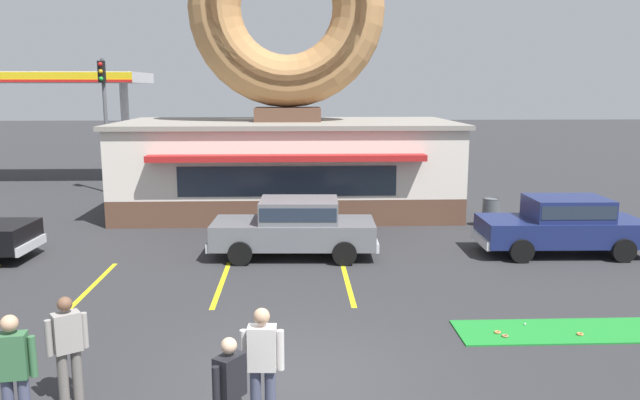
{
  "coord_description": "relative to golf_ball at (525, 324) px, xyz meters",
  "views": [
    {
      "loc": [
        -0.06,
        -9.3,
        4.59
      ],
      "look_at": [
        0.52,
        5.0,
        2.0
      ],
      "focal_mm": 35.0,
      "sensor_mm": 36.0,
      "label": 1
    }
  ],
  "objects": [
    {
      "name": "mini_donut_mid_left",
      "position": [
        0.85,
        -0.53,
        -0.0
      ],
      "size": [
        0.13,
        0.13,
        0.04
      ],
      "primitive_type": "torus",
      "color": "#D17F47",
      "rests_on": "putting_mat"
    },
    {
      "name": "ground_plane",
      "position": [
        -4.4,
        -2.04,
        -0.05
      ],
      "size": [
        160.0,
        160.0,
        0.0
      ],
      "primitive_type": "plane",
      "color": "#2D2D30"
    },
    {
      "name": "pedestrian_hooded_kid",
      "position": [
        -8.17,
        -3.54,
        0.89
      ],
      "size": [
        0.59,
        0.29,
        1.7
      ],
      "color": "#474C66",
      "rests_on": "ground"
    },
    {
      "name": "traffic_light_pole",
      "position": [
        -12.62,
        16.05,
        3.66
      ],
      "size": [
        0.28,
        0.47,
        5.8
      ],
      "color": "#595B60",
      "rests_on": "ground"
    },
    {
      "name": "donut_shop_building",
      "position": [
        -4.71,
        11.91,
        3.69
      ],
      "size": [
        12.3,
        6.75,
        10.96
      ],
      "color": "brown",
      "rests_on": "ground"
    },
    {
      "name": "parking_stripe_mid_left",
      "position": [
        -6.23,
        2.96,
        -0.05
      ],
      "size": [
        0.12,
        3.6,
        0.01
      ],
      "primitive_type": "cube",
      "color": "yellow",
      "rests_on": "ground"
    },
    {
      "name": "gas_station_canopy",
      "position": [
        -16.29,
        19.87,
        4.81
      ],
      "size": [
        9.0,
        4.46,
        5.3
      ],
      "color": "silver",
      "rests_on": "ground"
    },
    {
      "name": "trash_bin",
      "position": [
        2.05,
        8.74,
        0.45
      ],
      "size": [
        0.57,
        0.57,
        0.97
      ],
      "color": "#51565B",
      "rests_on": "ground"
    },
    {
      "name": "pedestrian_clipboard_woman",
      "position": [
        -7.79,
        -2.64,
        0.85
      ],
      "size": [
        0.51,
        0.41,
        1.62
      ],
      "color": "slate",
      "rests_on": "ground"
    },
    {
      "name": "parking_stripe_left",
      "position": [
        -9.23,
        2.96,
        -0.05
      ],
      "size": [
        0.12,
        3.6,
        0.01
      ],
      "primitive_type": "cube",
      "color": "yellow",
      "rests_on": "ground"
    },
    {
      "name": "mini_donut_mid_centre",
      "position": [
        -0.66,
        -0.38,
        -0.0
      ],
      "size": [
        0.13,
        0.13,
        0.04
      ],
      "primitive_type": "torus",
      "color": "#D17F47",
      "rests_on": "putting_mat"
    },
    {
      "name": "mini_donut_near_right",
      "position": [
        -0.58,
        -0.56,
        -0.0
      ],
      "size": [
        0.13,
        0.13,
        0.04
      ],
      "primitive_type": "torus",
      "color": "#A5724C",
      "rests_on": "putting_mat"
    },
    {
      "name": "putting_mat",
      "position": [
        0.89,
        -0.3,
        -0.04
      ],
      "size": [
        4.6,
        1.22,
        0.03
      ],
      "primitive_type": "cube",
      "color": "#1E842D",
      "rests_on": "ground"
    },
    {
      "name": "pedestrian_leather_jacket_man",
      "position": [
        -5.3,
        -4.03,
        0.8
      ],
      "size": [
        0.42,
        0.5,
        1.55
      ],
      "color": "slate",
      "rests_on": "ground"
    },
    {
      "name": "parking_stripe_centre",
      "position": [
        -3.23,
        2.96,
        -0.05
      ],
      "size": [
        0.12,
        3.6,
        0.01
      ],
      "primitive_type": "cube",
      "color": "yellow",
      "rests_on": "ground"
    },
    {
      "name": "golf_ball",
      "position": [
        0.0,
        0.0,
        0.0
      ],
      "size": [
        0.04,
        0.04,
        0.04
      ],
      "primitive_type": "sphere",
      "color": "white",
      "rests_on": "putting_mat"
    },
    {
      "name": "car_grey",
      "position": [
        -4.46,
        5.31,
        0.82
      ],
      "size": [
        4.62,
        2.11,
        1.6
      ],
      "color": "slate",
      "rests_on": "ground"
    },
    {
      "name": "pedestrian_blue_sweater_man",
      "position": [
        -4.92,
        -3.42,
        0.89
      ],
      "size": [
        0.6,
        0.26,
        1.7
      ],
      "color": "#474C66",
      "rests_on": "ground"
    },
    {
      "name": "car_navy",
      "position": [
        2.97,
        5.29,
        0.82
      ],
      "size": [
        4.6,
        2.05,
        1.6
      ],
      "color": "navy",
      "rests_on": "ground"
    }
  ]
}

